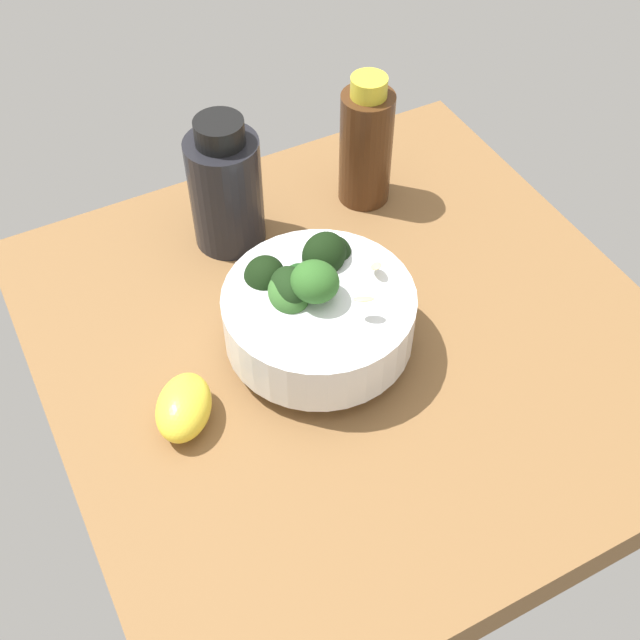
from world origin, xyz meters
TOP-DOWN VIEW (x-y plane):
  - ground_plane at (0.00, 0.00)cm, footprint 56.60×56.60cm
  - bowl_of_broccoli at (-3.62, 0.18)cm, footprint 17.21×17.21cm
  - lemon_wedge at (-17.57, -2.02)cm, footprint 7.66×8.27cm
  - bottle_tall at (10.74, 16.90)cm, footprint 5.58×5.58cm
  - bottle_short at (-4.93, 17.52)cm, footprint 7.36×7.36cm

SIDE VIEW (x-z plane):
  - ground_plane at x=0.00cm, z-range -4.59..0.00cm
  - lemon_wedge at x=-17.57cm, z-range 0.00..3.87cm
  - bowl_of_broccoli at x=-3.62cm, z-range -0.95..10.42cm
  - bottle_short at x=-4.93cm, z-range -0.63..13.92cm
  - bottle_tall at x=10.74cm, z-range -0.53..14.30cm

